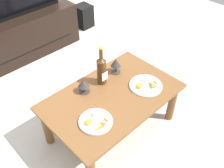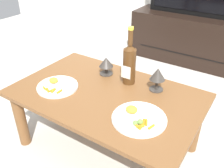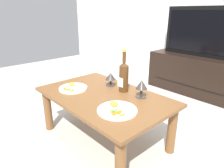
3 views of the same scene
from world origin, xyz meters
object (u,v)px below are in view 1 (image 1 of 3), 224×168
at_px(goblet_right, 116,63).
at_px(floor_speaker, 84,16).
at_px(tv_stand, 23,36).
at_px(goblet_left, 84,84).
at_px(dinner_plate_left, 95,121).
at_px(dining_table, 112,102).
at_px(dinner_plate_right, 146,85).
at_px(wine_bottle, 101,69).

bearing_deg(goblet_right, floor_speaker, 61.20).
bearing_deg(floor_speaker, tv_stand, -179.36).
height_order(tv_stand, goblet_left, goblet_left).
height_order(goblet_left, dinner_plate_left, goblet_left).
distance_m(dining_table, dinner_plate_right, 0.31).
bearing_deg(dinner_plate_right, wine_bottle, 128.04).
distance_m(dining_table, goblet_right, 0.35).
bearing_deg(dining_table, goblet_right, 39.78).
bearing_deg(wine_bottle, goblet_left, 175.38).
xyz_separation_m(floor_speaker, goblet_left, (-1.17, -1.47, 0.34)).
xyz_separation_m(floor_speaker, wine_bottle, (-0.99, -1.49, 0.40)).
bearing_deg(tv_stand, wine_bottle, -90.38).
bearing_deg(dinner_plate_right, dinner_plate_left, 179.92).
relative_size(floor_speaker, goblet_left, 2.65).
xyz_separation_m(wine_bottle, goblet_right, (0.18, 0.01, -0.04)).
bearing_deg(dinner_plate_left, goblet_left, 64.01).
xyz_separation_m(dinner_plate_left, dinner_plate_right, (0.56, -0.00, 0.00)).
bearing_deg(wine_bottle, dinner_plate_left, -138.60).
relative_size(dining_table, tv_stand, 0.80).
relative_size(dining_table, goblet_right, 7.63).
relative_size(goblet_left, dinner_plate_left, 0.49).
distance_m(dining_table, goblet_left, 0.28).
xyz_separation_m(goblet_right, dinner_plate_right, (0.05, -0.31, -0.09)).
xyz_separation_m(tv_stand, goblet_right, (0.17, -1.42, 0.27)).
relative_size(floor_speaker, dinner_plate_left, 1.29).
relative_size(wine_bottle, dinner_plate_left, 1.44).
distance_m(goblet_right, dinner_plate_right, 0.32).
relative_size(dining_table, goblet_left, 9.09).
distance_m(tv_stand, goblet_right, 1.46).
xyz_separation_m(wine_bottle, goblet_left, (-0.18, 0.01, -0.06)).
bearing_deg(floor_speaker, goblet_left, -130.67).
distance_m(wine_bottle, goblet_left, 0.19).
relative_size(goblet_right, dinner_plate_right, 0.52).
height_order(dinner_plate_left, dinner_plate_right, dinner_plate_right).
xyz_separation_m(tv_stand, dinner_plate_left, (-0.34, -1.73, 0.18)).
bearing_deg(dining_table, goblet_left, 124.27).
bearing_deg(dinner_plate_right, floor_speaker, 66.82).
xyz_separation_m(tv_stand, dinner_plate_right, (0.22, -1.73, 0.18)).
bearing_deg(dining_table, dinner_plate_left, -157.97).
bearing_deg(dining_table, floor_speaker, 58.00).
xyz_separation_m(dining_table, floor_speaker, (1.04, 1.66, -0.19)).
height_order(tv_stand, dinner_plate_left, tv_stand).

